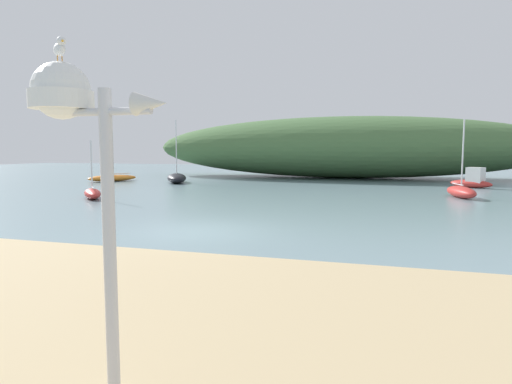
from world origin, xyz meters
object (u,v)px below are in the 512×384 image
seagull_on_radar (60,48)px  sailboat_far_right (461,191)px  sailboat_centre_water (112,178)px  sailboat_west_reach (92,193)px  motorboat_outer_mooring (472,181)px  sailboat_inner_mooring (177,178)px  mast_structure (74,119)px

seagull_on_radar → sailboat_far_right: sailboat_far_right is taller
sailboat_far_right → sailboat_centre_water: (-25.65, 5.43, -0.05)m
seagull_on_radar → sailboat_far_right: bearing=72.6°
seagull_on_radar → sailboat_far_right: 23.62m
sailboat_far_right → sailboat_centre_water: sailboat_centre_water is taller
seagull_on_radar → sailboat_west_reach: seagull_on_radar is taller
motorboat_outer_mooring → sailboat_west_reach: (-20.85, -13.02, -0.20)m
seagull_on_radar → sailboat_west_reach: 20.59m
sailboat_inner_mooring → sailboat_centre_water: (-5.80, -0.15, -0.09)m
motorboat_outer_mooring → sailboat_west_reach: sailboat_west_reach is taller
sailboat_west_reach → sailboat_centre_water: sailboat_centre_water is taller
motorboat_outer_mooring → sailboat_centre_water: sailboat_centre_water is taller
mast_structure → sailboat_centre_water: 33.62m
mast_structure → sailboat_far_right: 23.50m
sailboat_inner_mooring → sailboat_far_right: 20.63m
sailboat_centre_water → mast_structure: bearing=-55.9°
motorboat_outer_mooring → sailboat_far_right: (-1.80, -7.05, -0.14)m
mast_structure → motorboat_outer_mooring: (8.67, 29.38, -2.40)m
sailboat_far_right → sailboat_centre_water: bearing=168.0°
mast_structure → seagull_on_radar: (-0.12, -0.01, 0.65)m
mast_structure → sailboat_inner_mooring: (-12.98, 27.91, -2.50)m
sailboat_west_reach → motorboat_outer_mooring: bearing=32.0°
sailboat_centre_water → sailboat_far_right: bearing=-12.0°
sailboat_inner_mooring → sailboat_far_right: bearing=-15.7°
mast_structure → sailboat_west_reach: (-12.18, 16.36, -2.60)m
mast_structure → sailboat_centre_water: sailboat_centre_water is taller
motorboat_outer_mooring → sailboat_far_right: size_ratio=0.69×
seagull_on_radar → sailboat_inner_mooring: size_ratio=0.05×
sailboat_far_right → sailboat_inner_mooring: bearing=164.3°
seagull_on_radar → motorboat_outer_mooring: size_ratio=0.09×
sailboat_far_right → motorboat_outer_mooring: bearing=75.7°
sailboat_west_reach → sailboat_centre_water: (-6.60, 11.40, 0.00)m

